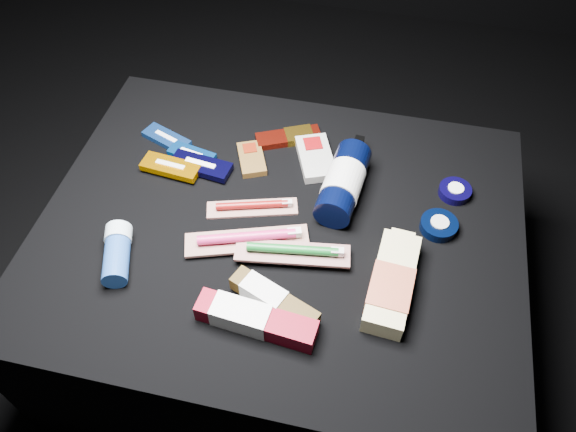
% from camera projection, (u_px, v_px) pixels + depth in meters
% --- Properties ---
extents(ground, '(3.00, 3.00, 0.00)m').
position_uv_depth(ground, '(282.00, 319.00, 1.46)').
color(ground, black).
rests_on(ground, ground).
extents(cloth_table, '(0.98, 0.78, 0.40)m').
position_uv_depth(cloth_table, '(281.00, 277.00, 1.30)').
color(cloth_table, black).
rests_on(cloth_table, ground).
extents(luna_bar_0, '(0.12, 0.08, 0.02)m').
position_uv_depth(luna_bar_0, '(167.00, 139.00, 1.29)').
color(luna_bar_0, '#1B4CA2').
rests_on(luna_bar_0, cloth_table).
extents(luna_bar_1, '(0.11, 0.06, 0.01)m').
position_uv_depth(luna_bar_1, '(192.00, 154.00, 1.26)').
color(luna_bar_1, '#0C4DA9').
rests_on(luna_bar_1, cloth_table).
extents(luna_bar_2, '(0.14, 0.07, 0.02)m').
position_uv_depth(luna_bar_2, '(201.00, 166.00, 1.23)').
color(luna_bar_2, black).
rests_on(luna_bar_2, cloth_table).
extents(luna_bar_3, '(0.13, 0.06, 0.02)m').
position_uv_depth(luna_bar_3, '(171.00, 167.00, 1.23)').
color(luna_bar_3, orange).
rests_on(luna_bar_3, cloth_table).
extents(clif_bar_0, '(0.09, 0.11, 0.02)m').
position_uv_depth(clif_bar_0, '(251.00, 158.00, 1.25)').
color(clif_bar_0, brown).
rests_on(clif_bar_0, cloth_table).
extents(clif_bar_1, '(0.11, 0.15, 0.02)m').
position_uv_depth(clif_bar_1, '(315.00, 156.00, 1.25)').
color(clif_bar_1, '#A2A19B').
rests_on(clif_bar_1, cloth_table).
extents(power_bar, '(0.15, 0.10, 0.02)m').
position_uv_depth(power_bar, '(292.00, 137.00, 1.30)').
color(power_bar, maroon).
rests_on(power_bar, cloth_table).
extents(lotion_bottle, '(0.10, 0.25, 0.08)m').
position_uv_depth(lotion_bottle, '(343.00, 183.00, 1.17)').
color(lotion_bottle, black).
rests_on(lotion_bottle, cloth_table).
extents(cream_tin_upper, '(0.07, 0.07, 0.02)m').
position_uv_depth(cream_tin_upper, '(455.00, 191.00, 1.19)').
color(cream_tin_upper, black).
rests_on(cream_tin_upper, cloth_table).
extents(cream_tin_lower, '(0.08, 0.08, 0.02)m').
position_uv_depth(cream_tin_lower, '(439.00, 225.00, 1.13)').
color(cream_tin_lower, black).
rests_on(cream_tin_lower, cloth_table).
extents(bodywash_bottle, '(0.09, 0.22, 0.05)m').
position_uv_depth(bodywash_bottle, '(391.00, 284.00, 1.03)').
color(bodywash_bottle, beige).
rests_on(bodywash_bottle, cloth_table).
extents(deodorant_stick, '(0.09, 0.13, 0.05)m').
position_uv_depth(deodorant_stick, '(117.00, 253.00, 1.07)').
color(deodorant_stick, '#1F4790').
rests_on(deodorant_stick, cloth_table).
extents(toothbrush_pack_0, '(0.19, 0.09, 0.02)m').
position_uv_depth(toothbrush_pack_0, '(253.00, 207.00, 1.17)').
color(toothbrush_pack_0, '#B6B0AA').
rests_on(toothbrush_pack_0, cloth_table).
extents(toothbrush_pack_1, '(0.25, 0.13, 0.03)m').
position_uv_depth(toothbrush_pack_1, '(249.00, 239.00, 1.10)').
color(toothbrush_pack_1, '#B0ABA4').
rests_on(toothbrush_pack_1, cloth_table).
extents(toothbrush_pack_2, '(0.23, 0.08, 0.02)m').
position_uv_depth(toothbrush_pack_2, '(294.00, 252.00, 1.08)').
color(toothbrush_pack_2, '#A49D9A').
rests_on(toothbrush_pack_2, cloth_table).
extents(toothpaste_carton_red, '(0.22, 0.07, 0.04)m').
position_uv_depth(toothpaste_carton_red, '(251.00, 319.00, 0.99)').
color(toothpaste_carton_red, maroon).
rests_on(toothpaste_carton_red, cloth_table).
extents(toothpaste_carton_green, '(0.18, 0.10, 0.03)m').
position_uv_depth(toothpaste_carton_green, '(271.00, 298.00, 1.01)').
color(toothpaste_carton_green, '#39280C').
rests_on(toothpaste_carton_green, cloth_table).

